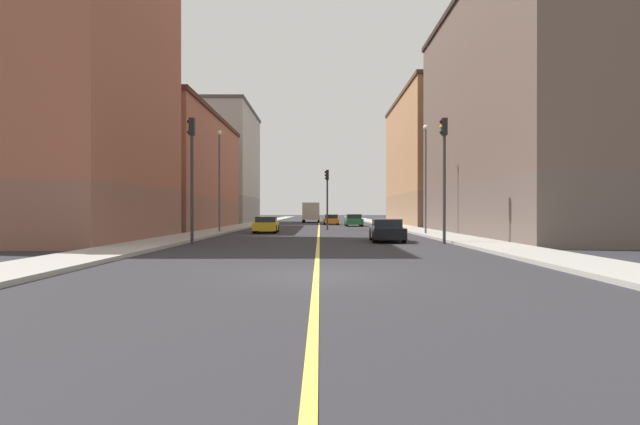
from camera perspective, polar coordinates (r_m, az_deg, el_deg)
ground_plane at (r=14.10m, az=-0.63°, el=-6.93°), size 400.00×400.00×0.00m
sidewalk_left at (r=63.57m, az=7.32°, el=-1.32°), size 2.77×168.00×0.15m
sidewalk_right at (r=63.59m, az=-7.95°, el=-1.32°), size 2.77×168.00×0.15m
lane_center_stripe at (r=63.02m, az=-0.32°, el=-1.39°), size 0.16×154.00×0.01m
building_left_near at (r=39.51m, az=23.37°, el=10.07°), size 11.97×25.56×17.07m
building_left_mid at (r=65.56m, az=13.58°, el=5.59°), size 11.97×24.67×15.83m
building_right_corner at (r=34.32m, az=-28.37°, el=13.06°), size 11.97×14.79×18.79m
building_right_midblock at (r=52.95m, az=-17.60°, el=4.31°), size 11.97×24.91×11.11m
building_right_distant at (r=77.32m, az=-12.04°, el=5.07°), size 11.97×19.42×16.66m
traffic_light_left_near at (r=27.98m, az=13.36°, el=5.31°), size 0.40×0.32×6.64m
traffic_light_right_near at (r=28.03m, az=-14.27°, el=5.30°), size 0.40×0.32×6.64m
traffic_light_median_far at (r=46.88m, az=0.56°, el=2.43°), size 0.40×0.32×5.48m
street_lamp_left_near at (r=37.63m, az=11.41°, el=4.83°), size 0.36×0.36×7.75m
street_lamp_right_near at (r=40.45m, az=-11.32°, el=4.54°), size 0.36×0.36×7.80m
car_yellow at (r=40.98m, az=-6.21°, el=-1.37°), size 1.89×4.11×1.29m
car_green at (r=58.27m, az=3.53°, el=-0.89°), size 1.94×4.19×1.36m
car_orange at (r=64.64m, az=1.03°, el=-0.80°), size 1.89×4.28×1.29m
car_black at (r=29.42m, az=7.20°, el=-1.99°), size 1.94×4.47×1.28m
box_truck at (r=77.32m, az=-1.20°, el=0.07°), size 2.56×7.39×2.94m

